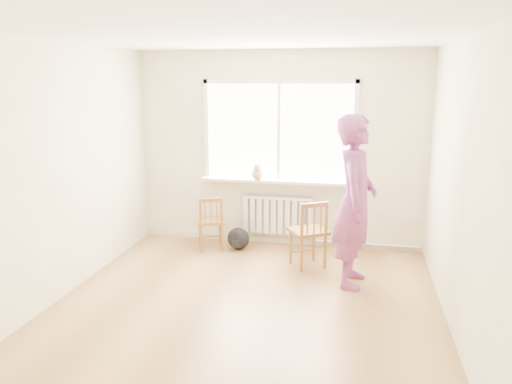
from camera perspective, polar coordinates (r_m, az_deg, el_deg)
The scene contains 13 objects.
floor at distance 5.21m, azimuth -1.52°, elevation -13.50°, with size 4.50×4.50×0.00m, color #A97945.
ceiling at distance 4.69m, azimuth -1.72°, elevation 17.57°, with size 4.50×4.50×0.00m, color white.
back_wall at distance 6.95m, azimuth 2.67°, elevation 4.84°, with size 4.00×0.01×2.70m, color beige.
window at distance 6.89m, azimuth 2.66°, elevation 7.39°, with size 2.12×0.05×1.42m.
windowsill at distance 6.91m, azimuth 2.49°, elevation 1.27°, with size 2.15×0.22×0.04m, color white.
radiator at distance 7.04m, azimuth 2.47°, elevation -2.62°, with size 1.00×0.12×0.55m.
heating_pipe at distance 7.10m, azimuth 12.55°, elevation -5.83°, with size 0.04×0.04×1.40m, color silver.
baseboard at distance 7.23m, azimuth 2.54°, elevation -5.51°, with size 4.00×0.03×0.08m, color beige.
chair_left at distance 6.88m, azimuth -5.20°, elevation -3.54°, with size 0.48×0.47×0.76m.
chair_right at distance 6.24m, azimuth 6.16°, elevation -4.77°, with size 0.57×0.57×0.86m.
person at distance 5.68m, azimuth 11.25°, elevation -1.09°, with size 0.71×0.46×1.94m, color #C24046.
cat at distance 6.85m, azimuth 0.20°, elevation 2.27°, with size 0.21×0.40×0.27m.
backpack at distance 6.93m, azimuth -2.04°, elevation -5.33°, with size 0.31×0.23×0.31m, color black.
Camera 1 is at (1.08, -4.55, 2.31)m, focal length 35.00 mm.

